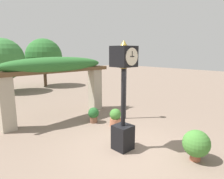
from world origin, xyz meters
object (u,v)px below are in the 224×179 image
(potted_plant_near_right, at_px, (196,144))
(potted_plant_far_left, at_px, (94,114))
(pedestal_clock, at_px, (123,97))
(lamp_post, at_px, (125,77))
(potted_plant_near_left, at_px, (115,117))

(potted_plant_near_right, distance_m, potted_plant_far_left, 4.48)
(pedestal_clock, xyz_separation_m, lamp_post, (2.25, 1.97, 0.27))
(potted_plant_near_right, relative_size, potted_plant_far_left, 1.33)
(potted_plant_far_left, relative_size, lamp_post, 0.23)
(pedestal_clock, xyz_separation_m, potted_plant_near_right, (1.01, -1.91, -1.21))
(potted_plant_near_left, distance_m, potted_plant_far_left, 1.03)
(lamp_post, bearing_deg, potted_plant_far_left, 157.01)
(potted_plant_far_left, bearing_deg, potted_plant_near_right, -87.90)
(potted_plant_near_right, height_order, potted_plant_far_left, potted_plant_near_right)
(potted_plant_far_left, height_order, lamp_post, lamp_post)
(potted_plant_near_left, height_order, lamp_post, lamp_post)
(potted_plant_near_left, relative_size, potted_plant_far_left, 1.09)
(pedestal_clock, xyz_separation_m, potted_plant_near_left, (1.27, 1.62, -1.34))
(pedestal_clock, relative_size, potted_plant_far_left, 5.04)
(potted_plant_near_left, relative_size, lamp_post, 0.25)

